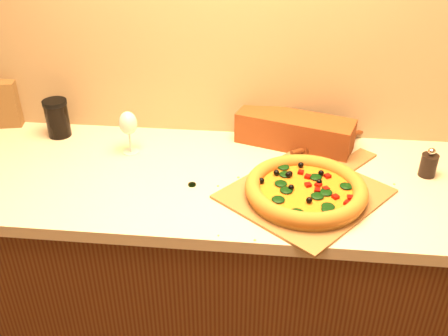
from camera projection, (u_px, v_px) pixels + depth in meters
cabinet at (240, 281)px, 1.90m from camera, size 2.80×0.65×0.86m
countertop at (242, 182)px, 1.67m from camera, size 2.84×0.68×0.04m
pizza_peel at (308, 192)px, 1.58m from camera, size 0.59×0.61×0.01m
pizza at (306, 190)px, 1.53m from camera, size 0.38×0.38×0.05m
bottle_cap at (192, 185)px, 1.61m from camera, size 0.03×0.03×0.01m
pepper_grinder at (429, 164)px, 1.65m from camera, size 0.06×0.06×0.10m
rolling_pin at (329, 142)px, 1.82m from camera, size 0.28×0.22×0.05m
bread_bag at (294, 131)px, 1.82m from camera, size 0.44×0.26×0.12m
wine_glass at (128, 124)px, 1.75m from camera, size 0.06×0.06×0.16m
paper_bag at (7, 103)px, 1.95m from camera, size 0.10×0.09×0.18m
dark_jar at (57, 118)px, 1.88m from camera, size 0.09×0.09×0.14m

